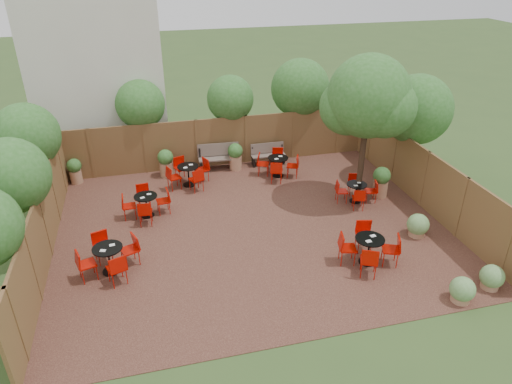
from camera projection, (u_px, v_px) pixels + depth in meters
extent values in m
plane|color=#354F23|center=(252.00, 228.00, 14.83)|extent=(80.00, 80.00, 0.00)
cube|color=#3C1F18|center=(252.00, 228.00, 14.82)|extent=(12.00, 10.00, 0.02)
cube|color=brown|center=(222.00, 142.00, 18.64)|extent=(12.00, 0.08, 2.00)
cube|color=brown|center=(44.00, 226.00, 13.06)|extent=(0.08, 10.00, 2.00)
cube|color=brown|center=(425.00, 179.00, 15.66)|extent=(0.08, 10.00, 2.00)
cube|color=beige|center=(96.00, 56.00, 18.83)|extent=(5.00, 4.00, 8.00)
sphere|color=#295D1E|center=(27.00, 136.00, 14.74)|extent=(2.08, 2.08, 2.08)
sphere|color=#295D1E|center=(10.00, 176.00, 12.20)|extent=(2.04, 2.04, 2.04)
sphere|color=#295D1E|center=(140.00, 104.00, 17.86)|extent=(1.88, 1.88, 1.88)
sphere|color=#295D1E|center=(230.00, 99.00, 18.54)|extent=(1.87, 1.87, 1.87)
sphere|color=#295D1E|center=(300.00, 88.00, 19.28)|extent=(2.43, 2.43, 2.43)
sphere|color=#295D1E|center=(417.00, 109.00, 16.68)|extent=(2.52, 2.52, 2.52)
cylinder|color=black|center=(363.00, 147.00, 15.61)|extent=(0.23, 0.23, 3.89)
sphere|color=#295D1E|center=(369.00, 96.00, 14.80)|extent=(2.68, 2.68, 2.68)
sphere|color=#295D1E|center=(348.00, 107.00, 15.23)|extent=(1.88, 1.88, 1.88)
sphere|color=#295D1E|center=(385.00, 107.00, 14.67)|extent=(1.96, 1.96, 1.96)
cube|color=brown|center=(219.00, 158.00, 18.45)|extent=(1.67, 0.58, 0.05)
cube|color=brown|center=(218.00, 149.00, 18.50)|extent=(1.65, 0.21, 0.50)
cube|color=black|center=(201.00, 166.00, 18.41)|extent=(0.09, 0.50, 0.44)
cube|color=black|center=(238.00, 162.00, 18.73)|extent=(0.09, 0.50, 0.44)
cube|color=brown|center=(268.00, 155.00, 18.92)|extent=(1.38, 0.42, 0.05)
cube|color=brown|center=(267.00, 148.00, 18.97)|extent=(1.38, 0.11, 0.42)
cube|color=black|center=(253.00, 161.00, 18.89)|extent=(0.06, 0.41, 0.37)
cube|color=black|center=(283.00, 158.00, 19.16)|extent=(0.06, 0.41, 0.37)
cylinder|color=black|center=(367.00, 262.00, 13.18)|extent=(0.47, 0.47, 0.03)
cylinder|color=black|center=(368.00, 250.00, 13.00)|extent=(0.05, 0.05, 0.75)
cylinder|color=black|center=(370.00, 239.00, 12.82)|extent=(0.82, 0.82, 0.03)
cube|color=white|center=(373.00, 236.00, 12.91)|extent=(0.18, 0.15, 0.02)
cube|color=white|center=(369.00, 241.00, 12.68)|extent=(0.18, 0.15, 0.02)
cylinder|color=black|center=(148.00, 215.00, 15.46)|extent=(0.44, 0.44, 0.03)
cylinder|color=black|center=(147.00, 206.00, 15.29)|extent=(0.05, 0.05, 0.70)
cylinder|color=black|center=(145.00, 196.00, 15.12)|extent=(0.76, 0.76, 0.03)
cube|color=white|center=(149.00, 194.00, 15.21)|extent=(0.14, 0.10, 0.01)
cube|color=white|center=(142.00, 198.00, 14.99)|extent=(0.14, 0.10, 0.01)
cylinder|color=black|center=(189.00, 185.00, 17.43)|extent=(0.46, 0.46, 0.03)
cylinder|color=black|center=(189.00, 176.00, 17.26)|extent=(0.05, 0.05, 0.73)
cylinder|color=black|center=(188.00, 166.00, 17.08)|extent=(0.79, 0.79, 0.03)
cube|color=white|center=(191.00, 165.00, 17.17)|extent=(0.17, 0.14, 0.02)
cube|color=white|center=(185.00, 168.00, 16.94)|extent=(0.17, 0.14, 0.02)
cylinder|color=black|center=(111.00, 271.00, 12.80)|extent=(0.47, 0.47, 0.03)
cylinder|color=black|center=(109.00, 260.00, 12.63)|extent=(0.05, 0.05, 0.74)
cylinder|color=black|center=(107.00, 248.00, 12.45)|extent=(0.81, 0.81, 0.03)
cube|color=white|center=(112.00, 245.00, 12.54)|extent=(0.17, 0.14, 0.02)
cube|color=white|center=(103.00, 251.00, 12.30)|extent=(0.17, 0.14, 0.02)
cylinder|color=black|center=(355.00, 201.00, 16.31)|extent=(0.40, 0.40, 0.03)
cylinder|color=black|center=(356.00, 193.00, 16.16)|extent=(0.05, 0.05, 0.64)
cylinder|color=black|center=(357.00, 184.00, 16.00)|extent=(0.70, 0.70, 0.03)
cube|color=white|center=(359.00, 183.00, 16.08)|extent=(0.15, 0.12, 0.01)
cube|color=white|center=(356.00, 186.00, 15.88)|extent=(0.15, 0.12, 0.01)
cylinder|color=black|center=(278.00, 175.00, 18.14)|extent=(0.45, 0.45, 0.03)
cylinder|color=black|center=(278.00, 167.00, 17.97)|extent=(0.05, 0.05, 0.72)
cylinder|color=black|center=(278.00, 158.00, 17.80)|extent=(0.78, 0.78, 0.03)
cube|color=white|center=(281.00, 156.00, 17.88)|extent=(0.17, 0.14, 0.02)
cube|color=white|center=(276.00, 159.00, 17.66)|extent=(0.17, 0.14, 0.02)
cylinder|color=#9D6D4E|center=(167.00, 169.00, 18.00)|extent=(0.50, 0.50, 0.57)
sphere|color=#295D1E|center=(165.00, 157.00, 17.76)|extent=(0.60, 0.60, 0.60)
cylinder|color=#9D6D4E|center=(235.00, 162.00, 18.58)|extent=(0.49, 0.49, 0.56)
sphere|color=#295D1E|center=(235.00, 151.00, 18.34)|extent=(0.59, 0.59, 0.59)
cylinder|color=#9D6D4E|center=(76.00, 177.00, 17.50)|extent=(0.44, 0.44, 0.50)
sphere|color=#295D1E|center=(74.00, 166.00, 17.29)|extent=(0.53, 0.53, 0.53)
cylinder|color=#9D6D4E|center=(380.00, 189.00, 16.54)|extent=(0.51, 0.51, 0.58)
sphere|color=#295D1E|center=(382.00, 176.00, 16.29)|extent=(0.61, 0.61, 0.61)
cylinder|color=#9D6D4E|center=(490.00, 284.00, 12.17)|extent=(0.45, 0.45, 0.21)
sphere|color=#5B8746|center=(492.00, 276.00, 12.05)|extent=(0.62, 0.62, 0.62)
cylinder|color=#9D6D4E|center=(460.00, 297.00, 11.71)|extent=(0.46, 0.46, 0.21)
sphere|color=#5B8746|center=(463.00, 289.00, 11.59)|extent=(0.63, 0.63, 0.63)
cylinder|color=#9D6D4E|center=(417.00, 232.00, 14.36)|extent=(0.49, 0.49, 0.22)
sphere|color=#5B8746|center=(418.00, 224.00, 14.23)|extent=(0.67, 0.67, 0.67)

